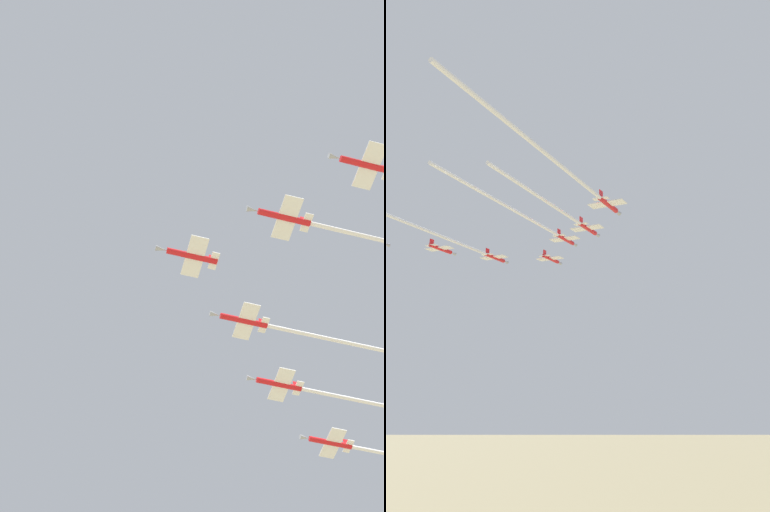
# 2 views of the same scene
# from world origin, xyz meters

# --- Properties ---
(jet_lead) EXTENTS (9.71, 11.52, 2.62)m
(jet_lead) POSITION_xyz_m (4.41, 15.78, 117.71)
(jet_lead) COLOR red
(jet_port_inner) EXTENTS (36.65, 50.02, 2.62)m
(jet_port_inner) POSITION_xyz_m (12.40, -17.27, 116.24)
(jet_port_inner) COLOR red
(jet_starboard_inner) EXTENTS (41.33, 56.49, 2.62)m
(jet_starboard_inner) POSITION_xyz_m (35.40, -4.96, 119.17)
(jet_starboard_inner) COLOR red
(jet_port_outer) EXTENTS (9.71, 11.52, 2.62)m
(jet_port_outer) POSITION_xyz_m (-1.29, -20.39, 117.91)
(jet_port_outer) COLOR red
(jet_starboard_outer) EXTENTS (33.18, 45.24, 2.62)m
(jet_starboard_outer) POSITION_xyz_m (49.11, -1.86, 117.51)
(jet_starboard_outer) COLOR red
(jet_port_trail) EXTENTS (42.08, 57.52, 2.62)m
(jet_port_trail) POSITION_xyz_m (73.09, -12.92, 117.10)
(jet_port_trail) COLOR red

